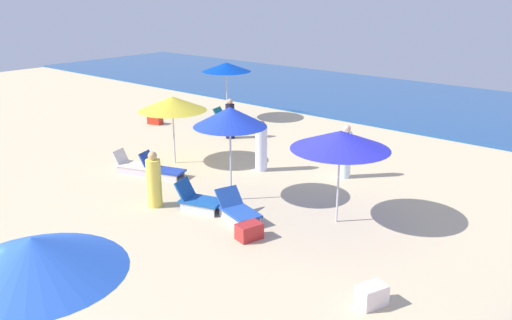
# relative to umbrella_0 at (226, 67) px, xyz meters

# --- Properties ---
(ocean) EXTENTS (60.00, 11.39, 0.12)m
(ocean) POSITION_rel_umbrella_0_xyz_m (8.51, 8.71, -2.26)
(ocean) COLOR #224D8B
(ocean) RESTS_ON ground_plane
(umbrella_0) EXTENTS (2.15, 2.15, 2.52)m
(umbrella_0) POSITION_rel_umbrella_0_xyz_m (0.00, 0.00, 0.00)
(umbrella_0) COLOR silver
(umbrella_0) RESTS_ON ground_plane
(lounge_chair_0_0) EXTENTS (1.34, 0.93, 0.68)m
(lounge_chair_0_0) POSITION_rel_umbrella_0_xyz_m (0.66, -0.68, -2.05)
(lounge_chair_0_0) COLOR silver
(lounge_chair_0_0) RESTS_ON ground_plane
(umbrella_1) EXTENTS (2.25, 2.25, 2.27)m
(umbrella_1) POSITION_rel_umbrella_0_xyz_m (2.98, -5.69, -0.29)
(umbrella_1) COLOR silver
(umbrella_1) RESTS_ON ground_plane
(lounge_chair_1_0) EXTENTS (1.49, 0.97, 0.74)m
(lounge_chair_1_0) POSITION_rel_umbrella_0_xyz_m (3.66, -6.86, -2.08)
(lounge_chair_1_0) COLOR silver
(lounge_chair_1_0) RESTS_ON ground_plane
(lounge_chair_1_1) EXTENTS (1.51, 1.00, 0.70)m
(lounge_chair_1_1) POSITION_rel_umbrella_0_xyz_m (2.78, -7.19, -2.06)
(lounge_chair_1_1) COLOR silver
(lounge_chair_1_1) RESTS_ON ground_plane
(umbrella_2) EXTENTS (2.41, 2.41, 2.61)m
(umbrella_2) POSITION_rel_umbrella_0_xyz_m (9.96, -14.08, 0.03)
(umbrella_2) COLOR silver
(umbrella_2) RESTS_ON ground_plane
(umbrella_4) EXTENTS (2.44, 2.44, 2.38)m
(umbrella_4) POSITION_rel_umbrella_0_xyz_m (9.66, -6.18, -0.18)
(umbrella_4) COLOR silver
(umbrella_4) RESTS_ON ground_plane
(umbrella_5) EXTENTS (1.99, 1.99, 2.64)m
(umbrella_5) POSITION_rel_umbrella_0_xyz_m (6.65, -6.84, 0.05)
(umbrella_5) COLOR silver
(umbrella_5) RESTS_ON ground_plane
(lounge_chair_5_0) EXTENTS (1.36, 0.98, 0.78)m
(lounge_chair_5_0) POSITION_rel_umbrella_0_xyz_m (6.48, -7.93, -2.03)
(lounge_chair_5_0) COLOR silver
(lounge_chair_5_0) RESTS_ON ground_plane
(lounge_chair_5_1) EXTENTS (1.47, 1.02, 0.69)m
(lounge_chair_5_1) POSITION_rel_umbrella_0_xyz_m (7.67, -7.71, -2.05)
(lounge_chair_5_1) COLOR silver
(lounge_chair_5_1) RESTS_ON ground_plane
(beachgoer_0) EXTENTS (0.39, 0.39, 1.68)m
(beachgoer_0) POSITION_rel_umbrella_0_xyz_m (8.06, -3.20, -1.53)
(beachgoer_0) COLOR white
(beachgoer_0) RESTS_ON ground_plane
(beachgoer_1) EXTENTS (0.49, 0.49, 1.56)m
(beachgoer_1) POSITION_rel_umbrella_0_xyz_m (2.26, -2.21, -1.60)
(beachgoer_1) COLOR black
(beachgoer_1) RESTS_ON ground_plane
(beachgoer_2) EXTENTS (0.53, 0.53, 1.54)m
(beachgoer_2) POSITION_rel_umbrella_0_xyz_m (5.38, -8.50, -1.62)
(beachgoer_2) COLOR #F9DF54
(beachgoer_2) RESTS_ON ground_plane
(beachgoer_3) EXTENTS (0.49, 0.49, 1.65)m
(beachgoer_3) POSITION_rel_umbrella_0_xyz_m (5.67, -4.38, -1.56)
(beachgoer_3) COLOR white
(beachgoer_3) RESTS_ON ground_plane
(cooler_box_0) EXTENTS (0.54, 0.64, 0.41)m
(cooler_box_0) POSITION_rel_umbrella_0_xyz_m (12.17, -8.94, -2.12)
(cooler_box_0) COLOR white
(cooler_box_0) RESTS_ON ground_plane
(cooler_box_1) EXTENTS (0.68, 0.51, 0.34)m
(cooler_box_1) POSITION_rel_umbrella_0_xyz_m (-1.73, -2.68, -2.15)
(cooler_box_1) COLOR red
(cooler_box_1) RESTS_ON ground_plane
(cooler_box_2) EXTENTS (0.52, 0.66, 0.39)m
(cooler_box_2) POSITION_rel_umbrella_0_xyz_m (8.63, -8.35, -2.13)
(cooler_box_2) COLOR red
(cooler_box_2) RESTS_ON ground_plane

